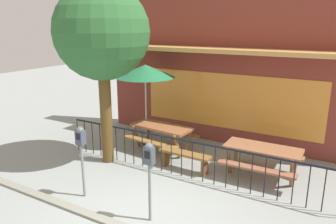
% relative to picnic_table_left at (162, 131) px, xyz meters
% --- Properties ---
extents(ground, '(40.00, 40.00, 0.00)m').
position_rel_picnic_table_left_xyz_m(ground, '(1.43, -3.02, -0.61)').
color(ground, gray).
extents(pub_storefront, '(8.58, 1.43, 4.59)m').
position_rel_picnic_table_left_xyz_m(pub_storefront, '(1.43, 1.78, 1.69)').
color(pub_storefront, '#4A2113').
rests_on(pub_storefront, ground).
extents(patio_fence_front, '(7.23, 0.04, 0.97)m').
position_rel_picnic_table_left_xyz_m(patio_fence_front, '(1.43, -1.20, 0.05)').
color(patio_fence_front, black).
rests_on(patio_fence_front, ground).
extents(picnic_table_left, '(1.93, 1.53, 0.79)m').
position_rel_picnic_table_left_xyz_m(picnic_table_left, '(0.00, 0.00, 0.00)').
color(picnic_table_left, brown).
rests_on(picnic_table_left, ground).
extents(picnic_table_right, '(1.81, 1.37, 0.79)m').
position_rel_picnic_table_left_xyz_m(picnic_table_right, '(3.00, -0.25, 0.00)').
color(picnic_table_right, '#905A3B').
rests_on(picnic_table_right, ground).
extents(patio_umbrella, '(1.78, 1.78, 2.48)m').
position_rel_picnic_table_left_xyz_m(patio_umbrella, '(-0.73, 0.28, 1.67)').
color(patio_umbrella, black).
rests_on(patio_umbrella, ground).
extents(patio_bench, '(1.41, 0.37, 0.48)m').
position_rel_picnic_table_left_xyz_m(patio_bench, '(1.19, -0.84, -0.26)').
color(patio_bench, brown).
rests_on(patio_bench, ground).
extents(parking_meter_near, '(0.18, 0.17, 1.58)m').
position_rel_picnic_table_left_xyz_m(parking_meter_near, '(1.63, -3.15, 0.61)').
color(parking_meter_near, slate).
rests_on(parking_meter_near, ground).
extents(parking_meter_far, '(0.18, 0.17, 1.60)m').
position_rel_picnic_table_left_xyz_m(parking_meter_far, '(-0.11, -3.11, 0.62)').
color(parking_meter_far, gray).
rests_on(parking_meter_far, ground).
extents(street_tree, '(2.40, 2.40, 4.65)m').
position_rel_picnic_table_left_xyz_m(street_tree, '(-0.89, -1.38, 2.80)').
color(street_tree, brown).
rests_on(street_tree, ground).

